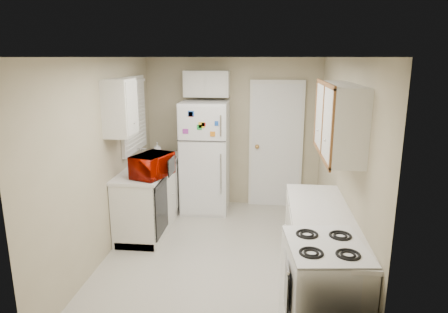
# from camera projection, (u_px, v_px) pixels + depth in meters

# --- Properties ---
(floor) EXTENTS (3.80, 3.80, 0.00)m
(floor) POSITION_uv_depth(u_px,v_px,m) (220.00, 256.00, 4.96)
(floor) COLOR beige
(floor) RESTS_ON ground
(ceiling) EXTENTS (3.80, 3.80, 0.00)m
(ceiling) POSITION_uv_depth(u_px,v_px,m) (219.00, 57.00, 4.39)
(ceiling) COLOR white
(ceiling) RESTS_ON floor
(wall_left) EXTENTS (3.80, 3.80, 0.00)m
(wall_left) POSITION_uv_depth(u_px,v_px,m) (105.00, 159.00, 4.82)
(wall_left) COLOR tan
(wall_left) RESTS_ON floor
(wall_right) EXTENTS (3.80, 3.80, 0.00)m
(wall_right) POSITION_uv_depth(u_px,v_px,m) (342.00, 166.00, 4.53)
(wall_right) COLOR tan
(wall_right) RESTS_ON floor
(wall_back) EXTENTS (2.80, 2.80, 0.00)m
(wall_back) POSITION_uv_depth(u_px,v_px,m) (233.00, 133.00, 6.51)
(wall_back) COLOR tan
(wall_back) RESTS_ON floor
(wall_front) EXTENTS (2.80, 2.80, 0.00)m
(wall_front) POSITION_uv_depth(u_px,v_px,m) (189.00, 231.00, 2.84)
(wall_front) COLOR tan
(wall_front) RESTS_ON floor
(left_counter) EXTENTS (0.60, 1.80, 0.90)m
(left_counter) POSITION_uv_depth(u_px,v_px,m) (152.00, 194.00, 5.84)
(left_counter) COLOR silver
(left_counter) RESTS_ON floor
(dishwasher) EXTENTS (0.03, 0.58, 0.72)m
(dishwasher) POSITION_uv_depth(u_px,v_px,m) (161.00, 207.00, 5.22)
(dishwasher) COLOR black
(dishwasher) RESTS_ON floor
(sink) EXTENTS (0.54, 0.74, 0.16)m
(sink) POSITION_uv_depth(u_px,v_px,m) (154.00, 165.00, 5.88)
(sink) COLOR gray
(sink) RESTS_ON left_counter
(microwave) EXTENTS (0.60, 0.45, 0.35)m
(microwave) POSITION_uv_depth(u_px,v_px,m) (152.00, 165.00, 5.12)
(microwave) COLOR #980D00
(microwave) RESTS_ON left_counter
(soap_bottle) EXTENTS (0.13, 0.13, 0.21)m
(soap_bottle) POSITION_uv_depth(u_px,v_px,m) (157.00, 149.00, 6.24)
(soap_bottle) COLOR silver
(soap_bottle) RESTS_ON left_counter
(window_blinds) EXTENTS (0.10, 0.98, 1.08)m
(window_blinds) POSITION_uv_depth(u_px,v_px,m) (134.00, 115.00, 5.73)
(window_blinds) COLOR silver
(window_blinds) RESTS_ON wall_left
(upper_cabinet_left) EXTENTS (0.30, 0.45, 0.70)m
(upper_cabinet_left) POSITION_uv_depth(u_px,v_px,m) (120.00, 108.00, 4.87)
(upper_cabinet_left) COLOR silver
(upper_cabinet_left) RESTS_ON wall_left
(refrigerator) EXTENTS (0.73, 0.71, 1.75)m
(refrigerator) POSITION_uv_depth(u_px,v_px,m) (205.00, 157.00, 6.28)
(refrigerator) COLOR white
(refrigerator) RESTS_ON floor
(cabinet_over_fridge) EXTENTS (0.70, 0.30, 0.40)m
(cabinet_over_fridge) POSITION_uv_depth(u_px,v_px,m) (207.00, 84.00, 6.21)
(cabinet_over_fridge) COLOR silver
(cabinet_over_fridge) RESTS_ON wall_back
(interior_door) EXTENTS (0.86, 0.06, 2.08)m
(interior_door) POSITION_uv_depth(u_px,v_px,m) (276.00, 145.00, 6.44)
(interior_door) COLOR white
(interior_door) RESTS_ON floor
(right_counter) EXTENTS (0.60, 2.00, 0.90)m
(right_counter) POSITION_uv_depth(u_px,v_px,m) (320.00, 259.00, 3.97)
(right_counter) COLOR silver
(right_counter) RESTS_ON floor
(stove) EXTENTS (0.69, 0.82, 0.92)m
(stove) POSITION_uv_depth(u_px,v_px,m) (323.00, 294.00, 3.36)
(stove) COLOR white
(stove) RESTS_ON floor
(upper_cabinet_right) EXTENTS (0.30, 1.20, 0.70)m
(upper_cabinet_right) POSITION_uv_depth(u_px,v_px,m) (340.00, 120.00, 3.92)
(upper_cabinet_right) COLOR silver
(upper_cabinet_right) RESTS_ON wall_right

